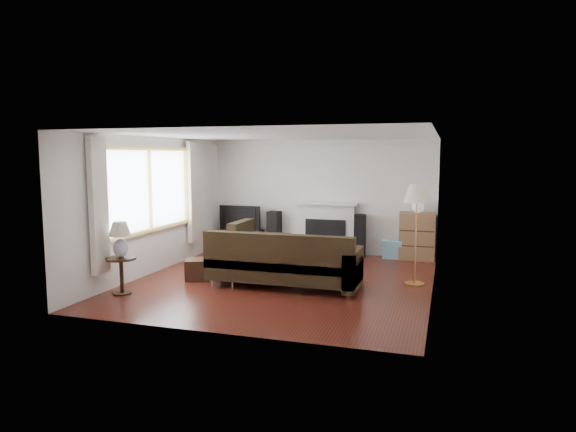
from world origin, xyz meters
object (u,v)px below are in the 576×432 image
(coffee_table, at_px, (303,256))
(floor_lamp, at_px, (416,235))
(sectional_sofa, at_px, (284,260))
(tv_stand, at_px, (242,240))
(bookshelf, at_px, (417,236))
(side_table, at_px, (122,276))

(coffee_table, bearing_deg, floor_lamp, -0.68)
(sectional_sofa, bearing_deg, floor_lamp, 19.89)
(tv_stand, distance_m, sectional_sofa, 3.44)
(tv_stand, distance_m, coffee_table, 2.28)
(bookshelf, height_order, floor_lamp, floor_lamp)
(sectional_sofa, bearing_deg, coffee_table, 93.40)
(bookshelf, xyz_separation_m, floor_lamp, (0.09, -2.12, 0.36))
(side_table, bearing_deg, coffee_table, 51.03)
(coffee_table, distance_m, floor_lamp, 2.36)
(sectional_sofa, xyz_separation_m, side_table, (-2.28, -1.22, -0.14))
(bookshelf, height_order, sectional_sofa, bookshelf)
(bookshelf, relative_size, coffee_table, 0.84)
(tv_stand, relative_size, coffee_table, 0.80)
(tv_stand, height_order, floor_lamp, floor_lamp)
(coffee_table, height_order, floor_lamp, floor_lamp)
(tv_stand, bearing_deg, side_table, -94.98)
(coffee_table, relative_size, floor_lamp, 0.69)
(tv_stand, bearing_deg, coffee_table, -36.21)
(floor_lamp, bearing_deg, coffee_table, 160.89)
(tv_stand, height_order, side_table, side_table)
(floor_lamp, height_order, side_table, floor_lamp)
(floor_lamp, bearing_deg, bookshelf, 92.42)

